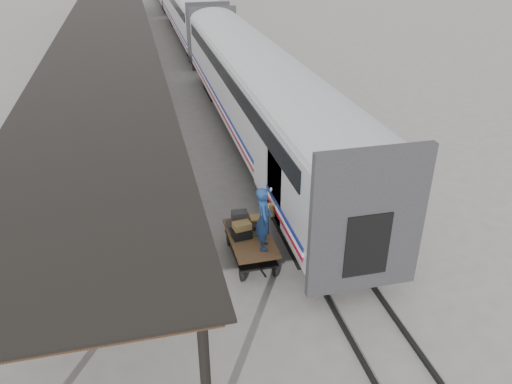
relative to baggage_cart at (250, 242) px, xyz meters
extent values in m
plane|color=slate|center=(-0.84, 1.13, -0.65)|extent=(160.00, 160.00, 0.00)
cube|color=silver|center=(2.36, 9.13, 1.95)|extent=(3.00, 24.00, 2.90)
cube|color=#28282B|center=(2.36, -2.77, 1.95)|extent=(3.04, 0.22, 3.50)
cube|color=black|center=(0.84, 9.13, 2.85)|extent=(0.04, 22.08, 0.65)
cube|color=black|center=(2.36, 9.13, 0.25)|extent=(2.55, 23.04, 0.50)
cube|color=silver|center=(2.36, 35.13, 1.95)|extent=(3.00, 24.00, 2.90)
cube|color=#28282B|center=(2.36, 23.23, 1.95)|extent=(3.04, 0.22, 3.50)
cube|color=black|center=(2.36, 35.13, 0.25)|extent=(2.55, 23.04, 0.50)
cube|color=black|center=(1.11, 0.63, 1.50)|extent=(0.50, 1.70, 2.00)
imported|color=white|center=(1.11, 0.63, 1.36)|extent=(0.72, 0.89, 1.72)
cube|color=#A28145|center=(0.71, 0.48, 0.75)|extent=(0.57, 0.25, 0.42)
cube|color=#422B19|center=(-4.24, 25.13, 3.35)|extent=(4.60, 64.00, 0.18)
cube|color=black|center=(-4.24, 25.13, 3.47)|extent=(4.90, 64.30, 0.06)
cylinder|color=black|center=(-6.29, 25.13, 1.35)|extent=(0.20, 0.20, 4.00)
cylinder|color=black|center=(-2.19, -5.87, 1.35)|extent=(0.20, 0.20, 4.00)
cylinder|color=black|center=(-2.19, 25.13, 1.35)|extent=(0.20, 0.20, 4.00)
cube|color=black|center=(1.64, 35.13, -0.59)|extent=(0.10, 150.00, 0.12)
cube|color=black|center=(3.08, 35.13, -0.59)|extent=(0.10, 150.00, 0.12)
cube|color=brown|center=(0.00, 0.00, 0.15)|extent=(1.28, 2.41, 0.12)
cube|color=black|center=(0.00, 0.00, -0.20)|extent=(1.18, 2.31, 0.06)
cylinder|color=black|center=(-0.49, -0.96, -0.45)|extent=(0.08, 0.40, 0.40)
cylinder|color=black|center=(0.51, -0.94, -0.45)|extent=(0.08, 0.40, 0.40)
cylinder|color=black|center=(-0.51, 0.94, -0.45)|extent=(0.08, 0.40, 0.40)
cylinder|color=black|center=(0.49, 0.96, -0.45)|extent=(0.08, 0.40, 0.40)
cube|color=#323234|center=(-0.28, 0.57, 0.32)|extent=(0.67, 0.49, 0.22)
cube|color=#A28145|center=(0.25, 0.71, 0.32)|extent=(0.61, 0.44, 0.21)
cube|color=black|center=(-0.26, 0.00, 0.32)|extent=(0.60, 0.45, 0.22)
cube|color=#414A2C|center=(0.25, 0.11, 0.30)|extent=(0.52, 0.38, 0.18)
cube|color=#4D301F|center=(-0.18, 0.53, 0.53)|extent=(0.57, 0.42, 0.20)
cube|color=#A28145|center=(-0.24, 0.10, 0.56)|extent=(0.57, 0.45, 0.21)
cube|color=#323234|center=(-0.22, 0.52, 0.72)|extent=(0.50, 0.37, 0.17)
cube|color=black|center=(0.23, 0.08, 0.46)|extent=(0.43, 0.34, 0.14)
cube|color=maroon|center=(-3.16, 15.51, -0.13)|extent=(1.23, 1.60, 0.85)
cube|color=maroon|center=(-3.05, 15.87, 0.43)|extent=(0.93, 0.78, 0.33)
cylinder|color=black|center=(-3.68, 15.13, -0.48)|extent=(0.21, 0.36, 0.34)
cylinder|color=black|center=(-2.96, 14.90, -0.48)|extent=(0.21, 0.36, 0.34)
cylinder|color=black|center=(-3.37, 16.11, -0.48)|extent=(0.21, 0.36, 0.34)
cylinder|color=black|center=(-2.65, 15.89, -0.48)|extent=(0.21, 0.36, 0.34)
imported|color=navy|center=(0.25, -0.65, 1.18)|extent=(0.60, 0.79, 1.94)
imported|color=black|center=(-3.57, 18.70, 0.20)|extent=(1.07, 0.68, 1.70)
camera|label=1|loc=(-2.80, -12.38, 8.47)|focal=35.00mm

